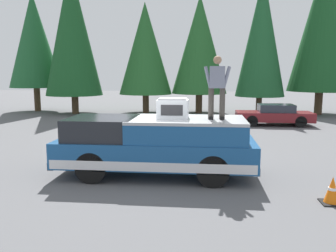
{
  "coord_description": "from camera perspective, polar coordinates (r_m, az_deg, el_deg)",
  "views": [
    {
      "loc": [
        -9.74,
        -1.53,
        2.91
      ],
      "look_at": [
        0.36,
        -0.48,
        1.35
      ],
      "focal_mm": 37.52,
      "sensor_mm": 36.0,
      "label": 1
    }
  ],
  "objects": [
    {
      "name": "conifer_center_left",
      "position": [
        25.47,
        5.17,
        13.0
      ],
      "size": [
        3.93,
        3.93,
        8.26
      ],
      "color": "#4C3826",
      "rests_on": "ground"
    },
    {
      "name": "person_on_truck_bed",
      "position": [
        9.52,
        7.97,
        6.49
      ],
      "size": [
        0.29,
        0.72,
        1.69
      ],
      "color": "#423D38",
      "rests_on": "pickup_truck"
    },
    {
      "name": "compressor_unit",
      "position": [
        9.64,
        0.79,
        2.88
      ],
      "size": [
        0.65,
        0.84,
        0.56
      ],
      "color": "silver",
      "rests_on": "pickup_truck"
    },
    {
      "name": "parked_car_maroon",
      "position": [
        20.27,
        16.88,
        1.76
      ],
      "size": [
        1.64,
        4.1,
        1.16
      ],
      "color": "maroon",
      "rests_on": "ground"
    },
    {
      "name": "conifer_far_left",
      "position": [
        26.7,
        23.96,
        15.14
      ],
      "size": [
        4.37,
        4.37,
        10.87
      ],
      "color": "#4C3826",
      "rests_on": "ground"
    },
    {
      "name": "traffic_cone",
      "position": [
        8.75,
        25.13,
        -9.55
      ],
      "size": [
        0.47,
        0.47,
        0.62
      ],
      "color": "black",
      "rests_on": "ground"
    },
    {
      "name": "ground_plane",
      "position": [
        10.28,
        -2.88,
        -7.72
      ],
      "size": [
        90.0,
        90.0,
        0.0
      ],
      "primitive_type": "plane",
      "color": "#565659"
    },
    {
      "name": "conifer_far_right",
      "position": [
        28.35,
        -20.94,
        12.88
      ],
      "size": [
        3.8,
        3.8,
        8.71
      ],
      "color": "#4C3826",
      "rests_on": "ground"
    },
    {
      "name": "pickup_truck",
      "position": [
        9.9,
        -1.99,
        -3.14
      ],
      "size": [
        2.01,
        5.54,
        1.65
      ],
      "color": "navy",
      "rests_on": "ground"
    },
    {
      "name": "conifer_right",
      "position": [
        25.86,
        -15.29,
        14.71
      ],
      "size": [
        3.93,
        3.93,
        10.19
      ],
      "color": "#4C3826",
      "rests_on": "ground"
    },
    {
      "name": "conifer_left",
      "position": [
        25.54,
        14.95,
        14.01
      ],
      "size": [
        3.38,
        3.38,
        9.54
      ],
      "color": "#4C3826",
      "rests_on": "ground"
    },
    {
      "name": "conifer_center_right",
      "position": [
        25.42,
        -3.71,
        12.41
      ],
      "size": [
        3.77,
        3.77,
        7.76
      ],
      "color": "#4C3826",
      "rests_on": "ground"
    }
  ]
}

